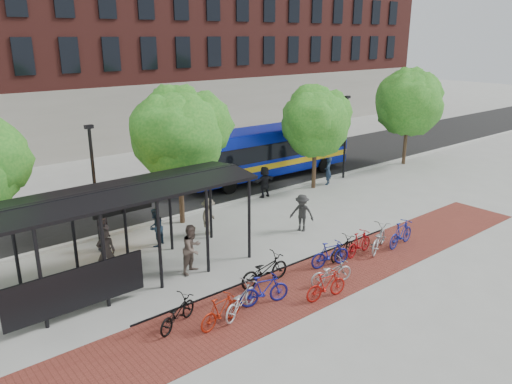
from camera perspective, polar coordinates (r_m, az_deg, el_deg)
ground at (r=23.50m, az=2.12°, el=-4.02°), size 160.00×160.00×0.00m
asphalt_street at (r=29.62m, az=-8.20°, el=0.41°), size 160.00×8.00×0.01m
curb at (r=26.42m, az=-3.64°, el=-1.44°), size 160.00×0.25×0.12m
brick_strip at (r=18.98m, az=7.70°, el=-9.68°), size 24.00×3.00×0.01m
bike_rack_rail at (r=18.72m, az=2.89°, el=-9.95°), size 12.00×0.05×0.95m
building_brick at (r=48.94m, az=-9.90°, el=18.89°), size 55.00×14.00×20.00m
bus_shelter at (r=17.99m, az=-16.49°, el=-1.46°), size 10.60×3.07×3.60m
tree_b at (r=23.23m, az=-8.74°, el=6.99°), size 5.15×4.20×6.47m
tree_c at (r=28.88m, az=6.90°, el=8.29°), size 4.66×3.80×5.92m
tree_d at (r=35.83m, az=17.12°, el=10.10°), size 5.39×4.40×6.55m
lamp_post_left at (r=22.09m, az=-18.00°, el=1.21°), size 0.35×0.20×5.12m
lamp_post_right at (r=31.40m, az=10.19°, el=6.45°), size 0.35×0.20×5.12m
bus at (r=31.10m, az=1.25°, el=4.87°), size 11.81×3.10×3.17m
bike_0 at (r=15.96m, az=-9.00°, el=-13.48°), size 1.86×1.30×0.93m
bike_1 at (r=15.83m, az=-4.04°, el=-13.39°), size 1.74×0.72×1.01m
bike_2 at (r=16.39m, az=-1.79°, el=-12.21°), size 2.01×1.36×1.00m
bike_3 at (r=16.88m, az=0.94°, el=-11.13°), size 1.83×0.98×1.06m
bike_4 at (r=18.15m, az=0.97°, el=-8.90°), size 2.10×0.75×1.10m
bike_5 at (r=17.39m, az=8.03°, el=-10.52°), size 1.71×0.70×1.00m
bike_6 at (r=18.39m, az=8.58°, el=-9.06°), size 1.83×0.97×0.91m
bike_7 at (r=19.67m, az=8.48°, el=-7.04°), size 1.78×0.87×1.03m
bike_8 at (r=20.48m, az=9.81°, el=-6.32°), size 1.75×0.90×0.88m
bike_9 at (r=20.90m, az=11.72°, el=-5.74°), size 1.73×0.69×1.01m
bike_10 at (r=21.46m, az=13.81°, el=-5.16°), size 2.16×1.49×1.07m
bike_11 at (r=22.14m, az=16.23°, el=-4.59°), size 1.90×0.74×1.11m
pedestrian_0 at (r=21.70m, az=-17.07°, el=-4.52°), size 0.89×0.86×1.54m
pedestrian_1 at (r=19.49m, az=-16.75°, el=-6.57°), size 0.79×0.67×1.84m
pedestrian_2 at (r=21.60m, az=-11.41°, el=-3.98°), size 1.03×0.99×1.67m
pedestrian_3 at (r=22.49m, az=-5.44°, el=-2.82°), size 1.25×1.12×1.68m
pedestrian_5 at (r=27.56m, az=0.97°, el=1.18°), size 1.63×0.58×1.74m
pedestrian_7 at (r=30.23m, az=8.23°, el=2.41°), size 0.73×0.66×1.68m
pedestrian_8 at (r=19.00m, az=-7.29°, el=-6.45°), size 1.13×1.01×1.91m
pedestrian_9 at (r=22.87m, az=5.27°, el=-2.39°), size 1.11×1.30×1.74m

